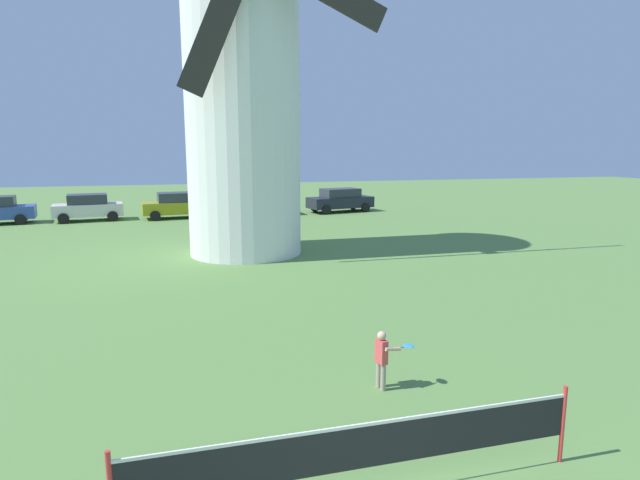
# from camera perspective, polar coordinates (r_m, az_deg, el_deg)

# --- Properties ---
(windmill) EXTENTS (9.76, 5.17, 15.63)m
(windmill) POSITION_cam_1_polar(r_m,az_deg,el_deg) (21.25, -8.57, 18.14)
(windmill) COLOR white
(windmill) RESTS_ON ground_plane
(tennis_net) EXTENTS (5.79, 0.06, 1.10)m
(tennis_net) POSITION_cam_1_polar(r_m,az_deg,el_deg) (6.78, 4.79, -21.61)
(tennis_net) COLOR red
(tennis_net) RESTS_ON ground_plane
(player_far) EXTENTS (0.72, 0.35, 1.07)m
(player_far) POSITION_cam_1_polar(r_m,az_deg,el_deg) (9.49, 6.90, -12.52)
(player_far) COLOR #9E937F
(player_far) RESTS_ON ground_plane
(parked_car_cream) EXTENTS (4.01, 2.32, 1.56)m
(parked_car_cream) POSITION_cam_1_polar(r_m,az_deg,el_deg) (33.42, -24.08, 3.31)
(parked_car_cream) COLOR silver
(parked_car_cream) RESTS_ON ground_plane
(parked_car_mustard) EXTENTS (4.39, 2.25, 1.56)m
(parked_car_mustard) POSITION_cam_1_polar(r_m,az_deg,el_deg) (32.88, -15.25, 3.74)
(parked_car_mustard) COLOR #999919
(parked_car_mustard) RESTS_ON ground_plane
(parked_car_red) EXTENTS (4.46, 2.21, 1.56)m
(parked_car_red) POSITION_cam_1_polar(r_m,az_deg,el_deg) (33.21, -6.81, 4.09)
(parked_car_red) COLOR red
(parked_car_red) RESTS_ON ground_plane
(parked_car_black) EXTENTS (4.56, 2.53, 1.56)m
(parked_car_black) POSITION_cam_1_polar(r_m,az_deg,el_deg) (34.81, 2.23, 4.42)
(parked_car_black) COLOR #1E232D
(parked_car_black) RESTS_ON ground_plane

